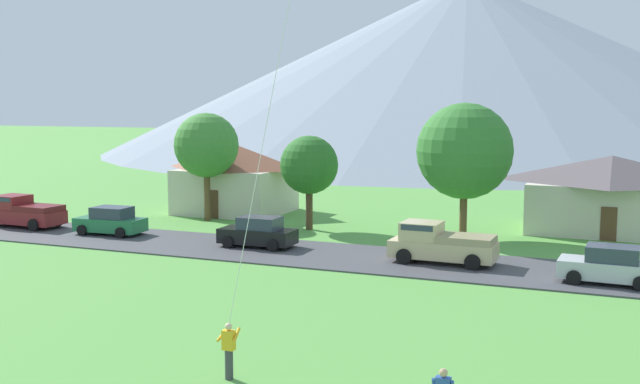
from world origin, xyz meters
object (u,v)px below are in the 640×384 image
parked_car_green_east_end (111,221)px  pickup_truck_sand_east_side (440,243)px  tree_right_of_center (309,165)px  pickup_truck_maroon_west_side (24,212)px  parked_car_silver_west_end (610,266)px  house_left_center (611,193)px  parked_car_black_mid_east (258,233)px  tree_near_left (206,146)px  tree_left_of_center (465,151)px  house_right_center (235,177)px

parked_car_green_east_end → pickup_truck_sand_east_side: bearing=-1.1°
tree_right_of_center → parked_car_green_east_end: bearing=-147.2°
parked_car_green_east_end → pickup_truck_maroon_west_side: (-6.97, 0.17, 0.19)m
parked_car_silver_west_end → parked_car_green_east_end: bearing=176.3°
house_left_center → parked_car_black_mid_east: (-17.84, -12.69, -1.61)m
tree_near_left → parked_car_green_east_end: (-2.33, -7.38, -4.26)m
tree_left_of_center → pickup_truck_sand_east_side: bearing=-87.0°
parked_car_black_mid_east → pickup_truck_sand_east_side: (10.28, -0.26, 0.19)m
pickup_truck_maroon_west_side → pickup_truck_sand_east_side: size_ratio=1.00×
house_right_center → parked_car_green_east_end: bearing=-101.1°
house_left_center → parked_car_silver_west_end: bearing=-88.6°
tree_near_left → parked_car_black_mid_east: size_ratio=1.74×
tree_near_left → tree_left_of_center: tree_left_of_center is taller
house_left_center → pickup_truck_maroon_west_side: 37.02m
house_left_center → pickup_truck_maroon_west_side: (-34.86, -12.39, -1.42)m
tree_near_left → pickup_truck_sand_east_side: bearing=-23.3°
tree_near_left → parked_car_black_mid_east: bearing=-44.2°
tree_left_of_center → pickup_truck_maroon_west_side: size_ratio=1.53×
tree_left_of_center → parked_car_green_east_end: (-19.94, -6.99, -4.32)m
house_left_center → pickup_truck_sand_east_side: 15.06m
tree_left_of_center → parked_car_silver_west_end: tree_left_of_center is taller
parked_car_silver_west_end → parked_car_black_mid_east: size_ratio=1.01×
house_right_center → tree_near_left: bearing=-88.8°
house_left_center → parked_car_silver_west_end: size_ratio=2.44×
tree_right_of_center → parked_car_black_mid_east: size_ratio=1.41×
tree_near_left → parked_car_silver_west_end: 27.83m
tree_near_left → pickup_truck_sand_east_side: size_ratio=1.40×
tree_right_of_center → tree_near_left: bearing=174.3°
parked_car_green_east_end → pickup_truck_maroon_west_side: pickup_truck_maroon_west_side is taller
house_right_center → tree_near_left: size_ratio=1.07×
tree_right_of_center → parked_car_silver_west_end: bearing=-25.1°
tree_near_left → tree_right_of_center: size_ratio=1.23×
parked_car_silver_west_end → pickup_truck_sand_east_side: bearing=169.7°
parked_car_silver_west_end → parked_car_black_mid_east: (-18.19, 1.69, 0.00)m
house_left_center → tree_right_of_center: bearing=-161.3°
pickup_truck_sand_east_side → parked_car_silver_west_end: bearing=-10.3°
house_left_center → pickup_truck_sand_east_side: bearing=-120.3°
parked_car_silver_west_end → house_left_center: bearing=91.4°
parked_car_black_mid_east → pickup_truck_sand_east_side: 10.28m
house_left_center → house_right_center: 25.67m
tree_right_of_center → tree_left_of_center: bearing=2.3°
house_right_center → tree_left_of_center: bearing=-14.2°
house_right_center → parked_car_green_east_end: 11.82m
tree_left_of_center → parked_car_black_mid_east: tree_left_of_center is taller
pickup_truck_maroon_west_side → parked_car_green_east_end: bearing=-1.4°
house_right_center → parked_car_black_mid_east: 14.08m
tree_right_of_center → pickup_truck_sand_east_side: size_ratio=1.14×
house_left_center → tree_right_of_center: size_ratio=1.74×
parked_car_silver_west_end → parked_car_green_east_end: (-28.24, 1.82, 0.00)m
tree_near_left → tree_right_of_center: 8.02m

